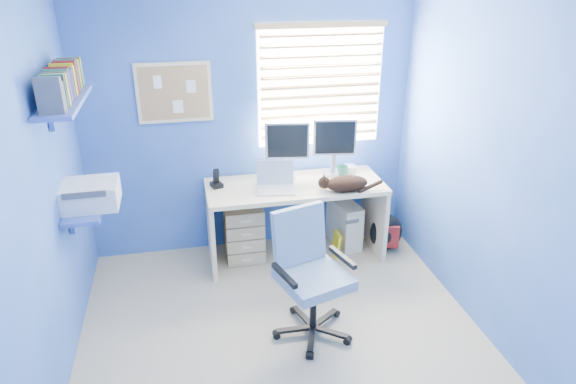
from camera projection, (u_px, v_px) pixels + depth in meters
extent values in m
cube|color=tan|center=(287.00, 348.00, 3.75)|extent=(3.00, 3.20, 0.00)
cube|color=#2B5AA6|center=(250.00, 121.00, 4.66)|extent=(3.00, 0.01, 2.50)
cube|color=#2B5AA6|center=(379.00, 374.00, 1.81)|extent=(3.00, 0.01, 2.50)
cube|color=#2B5AA6|center=(32.00, 215.00, 2.95)|extent=(0.01, 3.20, 2.50)
cube|color=#2B5AA6|center=(500.00, 173.00, 3.52)|extent=(0.01, 3.20, 2.50)
cube|color=beige|center=(295.00, 221.00, 4.79)|extent=(1.60, 0.65, 0.74)
cube|color=silver|center=(276.00, 179.00, 4.46)|extent=(0.36, 0.31, 0.22)
cube|color=silver|center=(287.00, 151.00, 4.66)|extent=(0.41, 0.19, 0.54)
cube|color=silver|center=(334.00, 147.00, 4.75)|extent=(0.41, 0.18, 0.54)
cube|color=black|center=(216.00, 178.00, 4.55)|extent=(0.12, 0.13, 0.17)
imported|color=#2D7A58|center=(342.00, 171.00, 4.79)|extent=(0.10, 0.09, 0.10)
cylinder|color=silver|center=(349.00, 169.00, 4.88)|extent=(0.13, 0.13, 0.07)
ellipsoid|color=black|center=(347.00, 183.00, 4.48)|extent=(0.41, 0.26, 0.14)
cube|color=beige|center=(344.00, 223.00, 5.05)|extent=(0.26, 0.46, 0.45)
cube|color=tan|center=(244.00, 233.00, 4.77)|extent=(0.35, 0.28, 0.54)
cube|color=yellow|center=(336.00, 244.00, 4.89)|extent=(0.03, 0.17, 0.24)
ellipsoid|color=black|center=(386.00, 232.00, 4.97)|extent=(0.38, 0.33, 0.37)
cylinder|color=black|center=(313.00, 330.00, 3.89)|extent=(0.70, 0.70, 0.06)
cylinder|color=black|center=(313.00, 305.00, 3.80)|extent=(0.06, 0.06, 0.39)
cube|color=#7193AA|center=(314.00, 279.00, 3.70)|extent=(0.57, 0.57, 0.08)
cube|color=#7193AA|center=(299.00, 235.00, 3.77)|extent=(0.41, 0.18, 0.44)
cube|color=white|center=(320.00, 86.00, 4.66)|extent=(1.15, 0.01, 1.10)
cube|color=#B88848|center=(321.00, 86.00, 4.63)|extent=(1.10, 0.03, 1.00)
cube|color=beige|center=(174.00, 93.00, 4.40)|extent=(0.64, 0.02, 0.52)
cube|color=tan|center=(174.00, 93.00, 4.39)|extent=(0.58, 0.01, 0.46)
cube|color=#415AB0|center=(85.00, 208.00, 3.78)|extent=(0.26, 0.55, 0.03)
cube|color=silver|center=(89.00, 194.00, 3.75)|extent=(0.42, 0.34, 0.18)
cube|color=#415AB0|center=(64.00, 101.00, 3.45)|extent=(0.24, 0.90, 0.03)
cube|color=navy|center=(60.00, 83.00, 3.40)|extent=(0.15, 0.80, 0.22)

